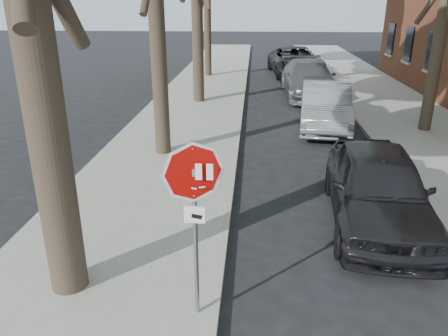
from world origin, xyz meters
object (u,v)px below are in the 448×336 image
object	(u,v)px
stop_sign	(194,199)
car_d	(295,61)
car_b	(325,106)
car_c	(308,79)
car_a	(378,187)

from	to	relation	value
stop_sign	car_d	xyz separation A→B (m)	(3.20, 22.08, -1.11)
stop_sign	car_b	world-z (taller)	stop_sign
car_c	stop_sign	bearing A→B (deg)	-103.74
car_a	car_c	bearing A→B (deg)	95.09
car_b	car_c	world-z (taller)	car_c
car_b	car_d	world-z (taller)	car_d
car_b	car_c	distance (m)	5.51
stop_sign	car_a	bearing A→B (deg)	44.33
car_b	car_c	bearing A→B (deg)	96.50
stop_sign	car_b	distance (m)	10.99
car_a	car_b	bearing A→B (deg)	95.09
car_b	car_c	xyz separation A→B (m)	(0.00, 5.51, 0.04)
car_b	car_d	bearing A→B (deg)	96.97
car_a	stop_sign	bearing A→B (deg)	-130.58
stop_sign	car_d	distance (m)	22.34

